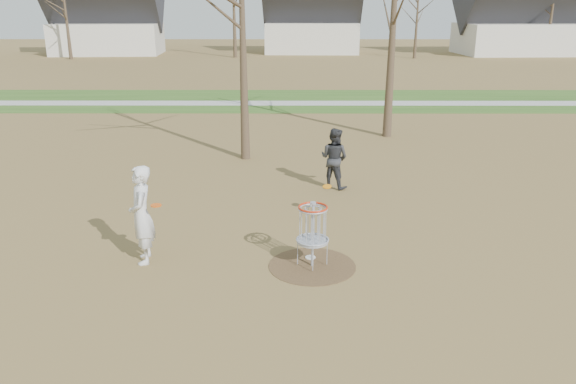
# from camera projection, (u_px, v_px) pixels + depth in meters

# --- Properties ---
(ground) EXTENTS (160.00, 160.00, 0.00)m
(ground) POSITION_uv_depth(u_px,v_px,m) (312.00, 266.00, 11.51)
(ground) COLOR brown
(ground) RESTS_ON ground
(green_band) EXTENTS (160.00, 8.00, 0.01)m
(green_band) POSITION_uv_depth(u_px,v_px,m) (298.00, 100.00, 31.43)
(green_band) COLOR #2D5119
(green_band) RESTS_ON ground
(footpath) EXTENTS (160.00, 1.50, 0.01)m
(footpath) POSITION_uv_depth(u_px,v_px,m) (298.00, 103.00, 30.48)
(footpath) COLOR #9E9E99
(footpath) RESTS_ON green_band
(dirt_circle) EXTENTS (1.80, 1.80, 0.01)m
(dirt_circle) POSITION_uv_depth(u_px,v_px,m) (312.00, 266.00, 11.51)
(dirt_circle) COLOR #47331E
(dirt_circle) RESTS_ON ground
(player_standing) EXTENTS (0.63, 0.83, 2.06)m
(player_standing) POSITION_uv_depth(u_px,v_px,m) (142.00, 215.00, 11.41)
(player_standing) COLOR silver
(player_standing) RESTS_ON ground
(player_throwing) EXTENTS (1.08, 1.03, 1.77)m
(player_throwing) POSITION_uv_depth(u_px,v_px,m) (334.00, 158.00, 16.20)
(player_throwing) COLOR #2C2E31
(player_throwing) RESTS_ON ground
(disc_grounded) EXTENTS (0.22, 0.22, 0.02)m
(disc_grounded) POSITION_uv_depth(u_px,v_px,m) (310.00, 257.00, 11.85)
(disc_grounded) COLOR silver
(disc_grounded) RESTS_ON dirt_circle
(discs_in_play) EXTENTS (3.81, 2.97, 0.54)m
(discs_in_play) POSITION_uv_depth(u_px,v_px,m) (255.00, 194.00, 12.60)
(discs_in_play) COLOR orange
(discs_in_play) RESTS_ON ground
(disc_golf_basket) EXTENTS (0.64, 0.64, 1.35)m
(disc_golf_basket) POSITION_uv_depth(u_px,v_px,m) (313.00, 225.00, 11.22)
(disc_golf_basket) COLOR #9EA3AD
(disc_golf_basket) RESTS_ON ground
(bare_trees) EXTENTS (52.62, 44.98, 9.00)m
(bare_trees) POSITION_uv_depth(u_px,v_px,m) (318.00, 1.00, 43.75)
(bare_trees) COLOR #382B1E
(bare_trees) RESTS_ON ground
(houses_row) EXTENTS (56.51, 10.01, 7.26)m
(houses_row) POSITION_uv_depth(u_px,v_px,m) (334.00, 20.00, 60.23)
(houses_row) COLOR silver
(houses_row) RESTS_ON ground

